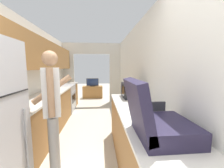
% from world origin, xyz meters
% --- Properties ---
extents(wall_left, '(0.38, 7.62, 2.50)m').
position_xyz_m(wall_left, '(-1.14, 2.46, 1.49)').
color(wall_left, silver).
rests_on(wall_left, ground_plane).
extents(wall_right, '(0.06, 7.62, 2.50)m').
position_xyz_m(wall_right, '(1.22, 2.01, 1.25)').
color(wall_right, silver).
rests_on(wall_right, ground_plane).
extents(wall_far_with_doorway, '(2.79, 0.06, 2.50)m').
position_xyz_m(wall_far_with_doorway, '(0.00, 5.25, 1.43)').
color(wall_far_with_doorway, silver).
rests_on(wall_far_with_doorway, ground_plane).
extents(counter_left, '(0.62, 4.15, 0.90)m').
position_xyz_m(counter_left, '(-0.89, 2.76, 0.45)').
color(counter_left, '#9E6B38').
rests_on(counter_left, ground_plane).
extents(counter_right, '(0.62, 2.35, 0.90)m').
position_xyz_m(counter_right, '(0.89, 1.26, 0.45)').
color(counter_right, '#9E6B38').
rests_on(counter_right, ground_plane).
extents(range_oven, '(0.66, 0.79, 1.04)m').
position_xyz_m(range_oven, '(-0.89, 4.12, 0.45)').
color(range_oven, '#B7B7BC').
rests_on(range_oven, ground_plane).
extents(person, '(0.55, 0.44, 1.72)m').
position_xyz_m(person, '(-0.31, 1.24, 0.93)').
color(person, '#9E9E9E').
rests_on(person, ground_plane).
extents(suitcase, '(0.56, 0.55, 0.51)m').
position_xyz_m(suitcase, '(0.81, 0.51, 1.04)').
color(suitcase, '#231E38').
rests_on(suitcase, counter_right).
extents(microwave, '(0.39, 0.51, 0.29)m').
position_xyz_m(microwave, '(0.98, 2.10, 1.04)').
color(microwave, black).
rests_on(microwave, counter_right).
extents(book_stack, '(0.26, 0.28, 0.08)m').
position_xyz_m(book_stack, '(0.93, 1.30, 0.94)').
color(book_stack, '#33894C').
rests_on(book_stack, counter_right).
extents(tv_cabinet, '(0.96, 0.42, 0.58)m').
position_xyz_m(tv_cabinet, '(-0.03, 6.15, 0.29)').
color(tv_cabinet, '#9E6B38').
rests_on(tv_cabinet, ground_plane).
extents(television, '(0.58, 0.16, 0.38)m').
position_xyz_m(television, '(-0.03, 6.10, 0.77)').
color(television, black).
rests_on(television, tv_cabinet).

